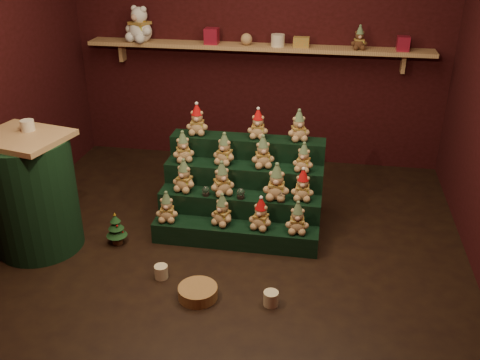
% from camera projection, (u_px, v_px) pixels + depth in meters
% --- Properties ---
extents(ground, '(4.00, 4.00, 0.00)m').
position_uv_depth(ground, '(222.00, 251.00, 4.45)').
color(ground, black).
rests_on(ground, ground).
extents(back_wall, '(4.00, 0.10, 2.80)m').
position_uv_depth(back_wall, '(259.00, 34.00, 5.65)').
color(back_wall, black).
rests_on(back_wall, ground).
extents(front_wall, '(4.00, 0.10, 2.80)m').
position_uv_depth(front_wall, '(108.00, 238.00, 2.02)').
color(front_wall, black).
rests_on(front_wall, ground).
extents(back_shelf, '(3.60, 0.26, 0.24)m').
position_uv_depth(back_shelf, '(256.00, 47.00, 5.54)').
color(back_shelf, tan).
rests_on(back_shelf, ground).
extents(riser_tier_front, '(1.40, 0.22, 0.18)m').
position_uv_depth(riser_tier_front, '(235.00, 235.00, 4.51)').
color(riser_tier_front, black).
rests_on(riser_tier_front, ground).
extents(riser_tier_midfront, '(1.40, 0.22, 0.36)m').
position_uv_depth(riser_tier_midfront, '(239.00, 213.00, 4.66)').
color(riser_tier_midfront, black).
rests_on(riser_tier_midfront, ground).
extents(riser_tier_midback, '(1.40, 0.22, 0.54)m').
position_uv_depth(riser_tier_midback, '(244.00, 193.00, 4.82)').
color(riser_tier_midback, black).
rests_on(riser_tier_midback, ground).
extents(riser_tier_back, '(1.40, 0.22, 0.72)m').
position_uv_depth(riser_tier_back, '(247.00, 173.00, 4.97)').
color(riser_tier_back, black).
rests_on(riser_tier_back, ground).
extents(teddy_0, '(0.21, 0.19, 0.26)m').
position_uv_depth(teddy_0, '(167.00, 207.00, 4.50)').
color(teddy_0, tan).
rests_on(teddy_0, riser_tier_front).
extents(teddy_1, '(0.25, 0.24, 0.27)m').
position_uv_depth(teddy_1, '(222.00, 210.00, 4.44)').
color(teddy_1, tan).
rests_on(teddy_1, riser_tier_front).
extents(teddy_2, '(0.23, 0.22, 0.27)m').
position_uv_depth(teddy_2, '(261.00, 214.00, 4.38)').
color(teddy_2, tan).
rests_on(teddy_2, riser_tier_front).
extents(teddy_3, '(0.21, 0.19, 0.27)m').
position_uv_depth(teddy_3, '(297.00, 218.00, 4.33)').
color(teddy_3, tan).
rests_on(teddy_3, riser_tier_front).
extents(teddy_4, '(0.24, 0.22, 0.28)m').
position_uv_depth(teddy_4, '(184.00, 175.00, 4.60)').
color(teddy_4, tan).
rests_on(teddy_4, riser_tier_midfront).
extents(teddy_5, '(0.28, 0.27, 0.29)m').
position_uv_depth(teddy_5, '(222.00, 178.00, 4.54)').
color(teddy_5, tan).
rests_on(teddy_5, riser_tier_midfront).
extents(teddy_6, '(0.22, 0.20, 0.31)m').
position_uv_depth(teddy_6, '(277.00, 182.00, 4.46)').
color(teddy_6, tan).
rests_on(teddy_6, riser_tier_midfront).
extents(teddy_7, '(0.20, 0.18, 0.27)m').
position_uv_depth(teddy_7, '(303.00, 185.00, 4.46)').
color(teddy_7, tan).
rests_on(teddy_7, riser_tier_midfront).
extents(teddy_8, '(0.25, 0.24, 0.27)m').
position_uv_depth(teddy_8, '(183.00, 147.00, 4.74)').
color(teddy_8, tan).
rests_on(teddy_8, riser_tier_midback).
extents(teddy_9, '(0.24, 0.22, 0.28)m').
position_uv_depth(teddy_9, '(224.00, 149.00, 4.68)').
color(teddy_9, tan).
rests_on(teddy_9, riser_tier_midback).
extents(teddy_10, '(0.24, 0.23, 0.28)m').
position_uv_depth(teddy_10, '(263.00, 152.00, 4.62)').
color(teddy_10, tan).
rests_on(teddy_10, riser_tier_midback).
extents(teddy_11, '(0.21, 0.19, 0.25)m').
position_uv_depth(teddy_11, '(304.00, 157.00, 4.55)').
color(teddy_11, tan).
rests_on(teddy_11, riser_tier_midback).
extents(teddy_12, '(0.21, 0.19, 0.28)m').
position_uv_depth(teddy_12, '(197.00, 120.00, 4.83)').
color(teddy_12, tan).
rests_on(teddy_12, riser_tier_back).
extents(teddy_13, '(0.19, 0.17, 0.26)m').
position_uv_depth(teddy_13, '(258.00, 124.00, 4.76)').
color(teddy_13, tan).
rests_on(teddy_13, riser_tier_back).
extents(teddy_14, '(0.24, 0.23, 0.27)m').
position_uv_depth(teddy_14, '(299.00, 125.00, 4.70)').
color(teddy_14, tan).
rests_on(teddy_14, riser_tier_back).
extents(snow_globe_a, '(0.06, 0.06, 0.08)m').
position_uv_depth(snow_globe_a, '(206.00, 191.00, 4.56)').
color(snow_globe_a, black).
rests_on(snow_globe_a, riser_tier_midfront).
extents(snow_globe_b, '(0.07, 0.07, 0.09)m').
position_uv_depth(snow_globe_b, '(241.00, 193.00, 4.51)').
color(snow_globe_b, black).
rests_on(snow_globe_b, riser_tier_midfront).
extents(snow_globe_c, '(0.07, 0.07, 0.09)m').
position_uv_depth(snow_globe_c, '(281.00, 197.00, 4.46)').
color(snow_globe_c, black).
rests_on(snow_globe_c, riser_tier_midfront).
extents(side_table, '(0.75, 0.69, 1.00)m').
position_uv_depth(side_table, '(33.00, 193.00, 4.32)').
color(side_table, tan).
rests_on(side_table, ground).
extents(table_ornament, '(0.11, 0.11, 0.08)m').
position_uv_depth(table_ornament, '(27.00, 125.00, 4.17)').
color(table_ornament, beige).
rests_on(table_ornament, side_table).
extents(mini_christmas_tree, '(0.18, 0.18, 0.30)m').
position_uv_depth(mini_christmas_tree, '(116.00, 228.00, 4.50)').
color(mini_christmas_tree, '#4A2E1A').
rests_on(mini_christmas_tree, ground).
extents(mug_left, '(0.10, 0.10, 0.10)m').
position_uv_depth(mug_left, '(161.00, 272.00, 4.10)').
color(mug_left, beige).
rests_on(mug_left, ground).
extents(mug_right, '(0.11, 0.11, 0.11)m').
position_uv_depth(mug_right, '(271.00, 298.00, 3.81)').
color(mug_right, beige).
rests_on(mug_right, ground).
extents(wicker_basket, '(0.30, 0.30, 0.09)m').
position_uv_depth(wicker_basket, '(198.00, 292.00, 3.89)').
color(wicker_basket, '#A87243').
rests_on(wicker_basket, ground).
extents(white_bear, '(0.42, 0.40, 0.46)m').
position_uv_depth(white_bear, '(139.00, 19.00, 5.59)').
color(white_bear, white).
rests_on(white_bear, back_shelf).
extents(brown_bear, '(0.18, 0.17, 0.23)m').
position_uv_depth(brown_bear, '(359.00, 38.00, 5.29)').
color(brown_bear, '#4F301A').
rests_on(brown_bear, back_shelf).
extents(gift_tin_red_a, '(0.14, 0.14, 0.16)m').
position_uv_depth(gift_tin_red_a, '(212.00, 36.00, 5.55)').
color(gift_tin_red_a, maroon).
rests_on(gift_tin_red_a, back_shelf).
extents(gift_tin_cream, '(0.14, 0.14, 0.12)m').
position_uv_depth(gift_tin_cream, '(278.00, 40.00, 5.45)').
color(gift_tin_cream, beige).
rests_on(gift_tin_cream, back_shelf).
extents(gift_tin_red_b, '(0.12, 0.12, 0.14)m').
position_uv_depth(gift_tin_red_b, '(403.00, 44.00, 5.25)').
color(gift_tin_red_b, maroon).
rests_on(gift_tin_red_b, back_shelf).
extents(shelf_plush_ball, '(0.12, 0.12, 0.12)m').
position_uv_depth(shelf_plush_ball, '(246.00, 39.00, 5.50)').
color(shelf_plush_ball, tan).
rests_on(shelf_plush_ball, back_shelf).
extents(scarf_gift_box, '(0.16, 0.10, 0.10)m').
position_uv_depth(scarf_gift_box, '(301.00, 42.00, 5.42)').
color(scarf_gift_box, '#C3671B').
rests_on(scarf_gift_box, back_shelf).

